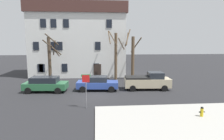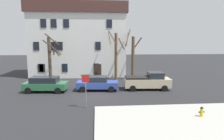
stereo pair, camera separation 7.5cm
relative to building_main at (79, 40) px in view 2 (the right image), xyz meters
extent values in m
plane|color=#262628|center=(2.52, -12.87, -5.70)|extent=(120.00, 120.00, 0.00)
cube|color=#A8A59E|center=(8.30, -19.81, -5.64)|extent=(11.42, 6.25, 0.12)
cube|color=white|center=(0.00, 0.00, -0.90)|extent=(14.47, 6.64, 9.60)
cube|color=#4C2D28|center=(0.00, 0.00, 4.72)|extent=(14.97, 7.14, 1.65)
cube|color=#2D231E|center=(2.93, -3.37, -4.65)|extent=(1.10, 0.12, 2.10)
cube|color=black|center=(-5.37, -3.36, -4.10)|extent=(0.80, 0.08, 1.20)
cube|color=black|center=(-5.15, -3.36, -4.10)|extent=(0.80, 0.08, 1.20)
cube|color=black|center=(-1.89, -3.36, -4.10)|extent=(0.80, 0.08, 1.20)
cube|color=black|center=(2.76, -3.36, -4.10)|extent=(0.80, 0.08, 1.20)
cube|color=black|center=(-5.82, -3.36, -0.90)|extent=(0.80, 0.08, 1.20)
cube|color=black|center=(-3.34, -3.36, -0.90)|extent=(0.80, 0.08, 1.20)
cube|color=black|center=(-2.48, -3.36, -0.90)|extent=(0.80, 0.08, 1.20)
cube|color=black|center=(3.03, -3.36, -0.90)|extent=(0.80, 0.08, 1.20)
cube|color=black|center=(-4.66, -3.36, 2.30)|extent=(0.80, 0.08, 1.20)
cube|color=black|center=(-3.23, -3.36, 2.30)|extent=(0.80, 0.08, 1.20)
cube|color=black|center=(-1.47, -3.36, 2.30)|extent=(0.80, 0.08, 1.20)
cube|color=black|center=(4.71, -3.36, 2.30)|extent=(0.80, 0.08, 1.20)
cylinder|color=#4C3D2D|center=(-3.67, -4.86, -2.67)|extent=(0.44, 0.44, 6.06)
cylinder|color=#4C3D2D|center=(-3.07, -5.58, 0.02)|extent=(1.62, 1.37, 1.58)
cylinder|color=#4C3D2D|center=(-3.02, -5.88, -1.04)|extent=(2.21, 1.47, 2.11)
cylinder|color=#4C3D2D|center=(-2.77, -5.19, -1.53)|extent=(0.85, 1.93, 1.63)
cylinder|color=#4C3D2D|center=(-3.01, -4.57, -1.13)|extent=(0.76, 1.48, 2.08)
cylinder|color=brown|center=(5.53, -4.97, -2.39)|extent=(0.40, 0.40, 6.62)
cylinder|color=brown|center=(6.24, -5.45, -0.58)|extent=(1.13, 1.58, 1.64)
cylinder|color=brown|center=(4.60, -5.05, 0.31)|extent=(0.29, 1.95, 1.83)
cylinder|color=brown|center=(5.05, -5.49, 0.21)|extent=(1.22, 1.14, 2.05)
cylinder|color=brown|center=(7.97, -4.91, -2.63)|extent=(0.45, 0.45, 6.14)
cylinder|color=brown|center=(7.29, -4.48, 0.29)|extent=(1.05, 1.56, 2.45)
cylinder|color=brown|center=(7.18, -4.68, 0.12)|extent=(0.64, 1.73, 1.83)
cylinder|color=brown|center=(8.57, -4.29, -0.74)|extent=(1.43, 1.38, 2.20)
cube|color=#2D6B42|center=(-2.79, -10.94, -5.02)|extent=(4.76, 2.26, 0.71)
cube|color=#1E232B|center=(-2.89, -10.93, -4.36)|extent=(2.99, 1.89, 0.62)
cylinder|color=black|center=(-1.15, -10.13, -5.36)|extent=(0.70, 0.28, 0.68)
cylinder|color=black|center=(-1.31, -12.01, -5.36)|extent=(0.70, 0.28, 0.68)
cylinder|color=black|center=(-4.28, -9.87, -5.36)|extent=(0.70, 0.28, 0.68)
cylinder|color=black|center=(-4.44, -11.74, -5.36)|extent=(0.70, 0.28, 0.68)
cube|color=#2D4799|center=(2.87, -10.82, -5.03)|extent=(4.71, 2.19, 0.70)
cube|color=#1E232B|center=(2.87, -10.82, -4.39)|extent=(2.23, 1.76, 0.58)
cylinder|color=black|center=(4.50, -10.05, -5.36)|extent=(0.70, 0.28, 0.68)
cylinder|color=black|center=(4.35, -11.85, -5.36)|extent=(0.70, 0.28, 0.68)
cylinder|color=black|center=(1.40, -9.79, -5.36)|extent=(0.70, 0.28, 0.68)
cylinder|color=black|center=(1.25, -11.59, -5.36)|extent=(0.70, 0.28, 0.68)
cube|color=#C6B793|center=(8.54, -10.84, -4.89)|extent=(5.28, 2.21, 0.98)
cube|color=#1E232B|center=(9.47, -10.89, -4.05)|extent=(1.75, 1.77, 0.70)
cube|color=black|center=(7.40, -10.77, -4.30)|extent=(2.80, 1.99, 0.20)
cylinder|color=black|center=(10.35, -9.99, -5.36)|extent=(0.69, 0.26, 0.68)
cylinder|color=black|center=(10.24, -11.89, -5.36)|extent=(0.69, 0.26, 0.68)
cylinder|color=black|center=(6.84, -9.78, -5.36)|extent=(0.69, 0.26, 0.68)
cylinder|color=black|center=(6.72, -11.69, -5.36)|extent=(0.69, 0.26, 0.68)
cylinder|color=gold|center=(10.29, -19.47, -5.28)|extent=(0.22, 0.22, 0.60)
sphere|color=black|center=(10.29, -19.47, -4.96)|extent=(0.21, 0.21, 0.21)
cylinder|color=black|center=(10.13, -19.47, -5.25)|extent=(0.10, 0.09, 0.09)
cylinder|color=black|center=(10.45, -19.47, -5.25)|extent=(0.10, 0.09, 0.09)
cylinder|color=slate|center=(1.87, -16.61, -4.31)|extent=(0.07, 0.07, 2.78)
cube|color=red|center=(1.87, -16.63, -3.22)|extent=(0.60, 0.03, 0.60)
cube|color=#1E8C38|center=(1.87, -16.59, -2.97)|extent=(0.76, 0.02, 0.18)
torus|color=black|center=(-2.67, -5.65, -5.35)|extent=(0.70, 0.23, 0.71)
torus|color=black|center=(-3.67, -5.38, -5.35)|extent=(0.70, 0.23, 0.71)
cylinder|color=#1E4C8C|center=(-3.17, -5.51, -5.13)|extent=(0.97, 0.30, 0.19)
cylinder|color=#1E4C8C|center=(-3.36, -5.46, -4.90)|extent=(0.10, 0.06, 0.45)
camera|label=1|loc=(2.69, -32.37, -0.18)|focal=31.36mm
camera|label=2|loc=(2.76, -32.38, -0.18)|focal=31.36mm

